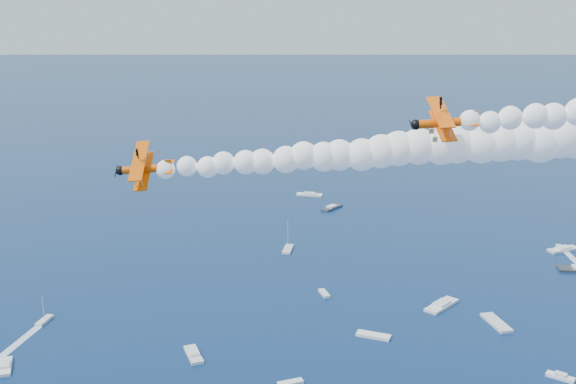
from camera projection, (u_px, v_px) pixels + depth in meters
The scene contains 5 objects.
biplane_lead at pixel (445, 123), 86.26m from camera, with size 8.07×9.05×5.45m, color #FF5605, non-canonical shape.
biplane_trail at pixel (146, 169), 94.91m from camera, with size 7.81×8.76×5.28m, color #ED5805, non-canonical shape.
smoke_trail_trail at pixel (401, 150), 94.22m from camera, with size 54.96×46.68×12.17m, color white, non-canonical shape.
spectator_boats at pixel (514, 302), 182.91m from camera, with size 238.28×158.54×0.70m.
boat_wakes at pixel (455, 296), 187.35m from camera, with size 128.38×179.70×0.04m.
Camera 1 is at (52.48, -40.11, 76.07)m, focal length 44.08 mm.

